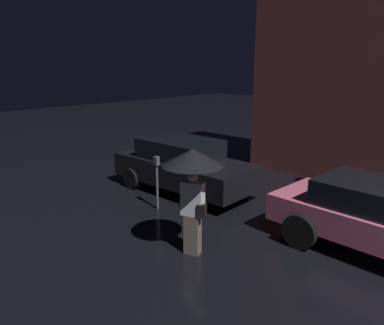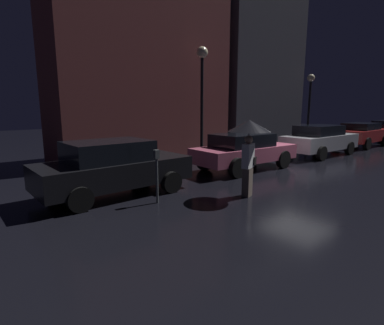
# 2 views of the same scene
# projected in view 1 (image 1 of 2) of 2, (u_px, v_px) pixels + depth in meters

# --- Properties ---
(parked_car_black) EXTENTS (4.18, 1.98, 1.50)m
(parked_car_black) POSITION_uv_depth(u_px,v_px,m) (183.00, 165.00, 10.58)
(parked_car_black) COLOR black
(parked_car_black) RESTS_ON ground
(pedestrian_with_umbrella) EXTENTS (1.13, 1.13, 2.07)m
(pedestrian_with_umbrella) POSITION_uv_depth(u_px,v_px,m) (193.00, 170.00, 6.81)
(pedestrian_with_umbrella) COLOR #66564C
(pedestrian_with_umbrella) RESTS_ON ground
(parking_meter) EXTENTS (0.12, 0.10, 1.36)m
(parking_meter) POSITION_uv_depth(u_px,v_px,m) (157.00, 177.00, 9.23)
(parking_meter) COLOR #4C5154
(parking_meter) RESTS_ON ground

